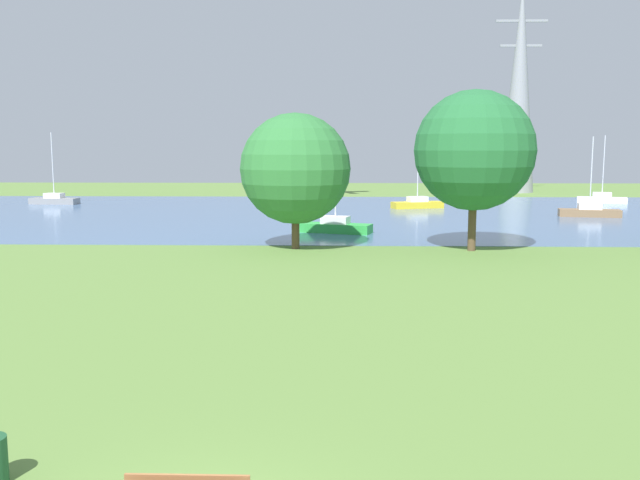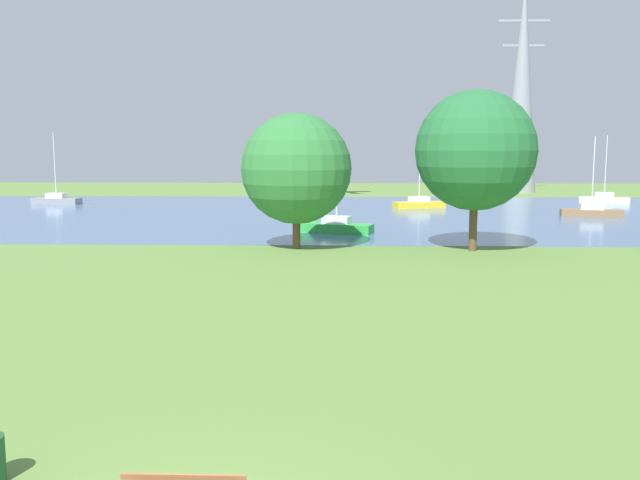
# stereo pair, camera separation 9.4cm
# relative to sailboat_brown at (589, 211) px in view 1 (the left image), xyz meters

# --- Properties ---
(ground_plane) EXTENTS (160.00, 160.00, 0.00)m
(ground_plane) POSITION_rel_sailboat_brown_xyz_m (-22.63, -25.44, -0.46)
(ground_plane) COLOR olive
(water_surface) EXTENTS (140.00, 40.00, 0.02)m
(water_surface) POSITION_rel_sailboat_brown_xyz_m (-22.63, 2.56, -0.45)
(water_surface) COLOR #4D6F9B
(water_surface) RESTS_ON ground
(sailboat_brown) EXTENTS (5.00, 2.39, 6.53)m
(sailboat_brown) POSITION_rel_sailboat_brown_xyz_m (0.00, 0.00, 0.00)
(sailboat_brown) COLOR brown
(sailboat_brown) RESTS_ON water_surface
(sailboat_green) EXTENTS (5.03, 2.86, 5.12)m
(sailboat_green) POSITION_rel_sailboat_brown_xyz_m (-20.80, -11.33, -0.01)
(sailboat_green) COLOR green
(sailboat_green) RESTS_ON water_surface
(sailboat_gray) EXTENTS (4.94, 2.02, 7.14)m
(sailboat_gray) POSITION_rel_sailboat_brown_xyz_m (-49.35, 11.35, 0.01)
(sailboat_gray) COLOR gray
(sailboat_gray) RESTS_ON water_surface
(sailboat_yellow) EXTENTS (5.03, 2.85, 5.81)m
(sailboat_yellow) POSITION_rel_sailboat_brown_xyz_m (-13.26, 7.64, -0.01)
(sailboat_yellow) COLOR yellow
(sailboat_yellow) RESTS_ON water_surface
(sailboat_white) EXTENTS (5.03, 2.90, 6.89)m
(sailboat_white) POSITION_rel_sailboat_brown_xyz_m (6.38, 14.31, 0.00)
(sailboat_white) COLOR white
(sailboat_white) RESTS_ON water_surface
(tree_east_near) EXTENTS (6.14, 6.14, 7.55)m
(tree_east_near) POSITION_rel_sailboat_brown_xyz_m (-22.98, -18.60, 4.01)
(tree_east_near) COLOR brown
(tree_east_near) RESTS_ON ground
(tree_west_far) EXTENTS (6.53, 6.53, 8.75)m
(tree_west_far) POSITION_rel_sailboat_brown_xyz_m (-13.23, -19.03, 5.02)
(tree_west_far) COLOR brown
(tree_west_far) RESTS_ON ground
(electricity_pylon) EXTENTS (6.40, 4.40, 26.65)m
(electricity_pylon) POSITION_rel_sailboat_brown_xyz_m (1.99, 31.87, 12.88)
(electricity_pylon) COLOR gray
(electricity_pylon) RESTS_ON ground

